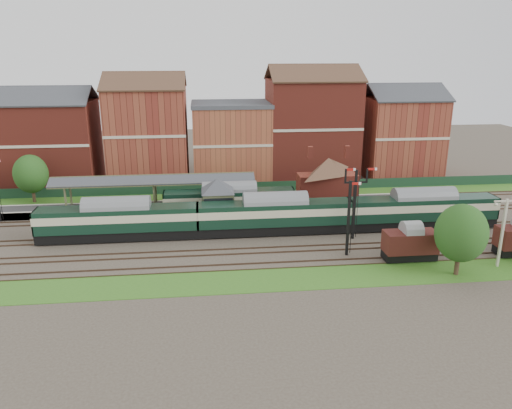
{
  "coord_description": "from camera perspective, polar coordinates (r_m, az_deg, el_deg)",
  "views": [
    {
      "loc": [
        -4.62,
        -53.87,
        20.67
      ],
      "look_at": [
        1.46,
        2.0,
        3.0
      ],
      "focal_mm": 35.0,
      "sensor_mm": 36.0,
      "label": 1
    }
  ],
  "objects": [
    {
      "name": "semaphore_bracket",
      "position": [
        56.33,
        11.27,
        0.57
      ],
      "size": [
        3.6,
        0.25,
        8.18
      ],
      "color": "black",
      "rests_on": "ground"
    },
    {
      "name": "grass_back",
      "position": [
        73.0,
        -2.33,
        1.02
      ],
      "size": [
        90.0,
        4.5,
        0.06
      ],
      "primitive_type": "cube",
      "color": "#2D6619",
      "rests_on": "ground"
    },
    {
      "name": "goods_van_a",
      "position": [
        52.82,
        17.21,
        -4.25
      ],
      "size": [
        5.29,
        2.29,
        3.21
      ],
      "color": "black",
      "rests_on": "ground"
    },
    {
      "name": "fence",
      "position": [
        74.72,
        -2.44,
        1.98
      ],
      "size": [
        90.0,
        0.12,
        1.5
      ],
      "primitive_type": "cube",
      "color": "#193823",
      "rests_on": "ground"
    },
    {
      "name": "ground",
      "position": [
        57.88,
        -1.22,
        -3.47
      ],
      "size": [
        160.0,
        160.0,
        0.0
      ],
      "primitive_type": "plane",
      "color": "#473D33",
      "rests_on": "ground"
    },
    {
      "name": "grass_front",
      "position": [
        46.91,
        0.08,
        -8.65
      ],
      "size": [
        90.0,
        5.0,
        0.06
      ],
      "primitive_type": "cube",
      "color": "#2D6619",
      "rests_on": "ground"
    },
    {
      "name": "semaphore_siding",
      "position": [
        51.81,
        10.56,
        -1.44
      ],
      "size": [
        1.23,
        0.25,
        8.0
      ],
      "color": "black",
      "rests_on": "ground"
    },
    {
      "name": "platform",
      "position": [
        66.74,
        -6.24,
        -0.24
      ],
      "size": [
        55.0,
        3.4,
        1.0
      ],
      "primitive_type": "cube",
      "color": "#2D2D2D",
      "rests_on": "ground"
    },
    {
      "name": "platform_railcar",
      "position": [
        63.2,
        -3.05,
        0.47
      ],
      "size": [
        16.5,
        2.6,
        3.8
      ],
      "color": "black",
      "rests_on": "ground"
    },
    {
      "name": "canopy",
      "position": [
        65.93,
        -11.59,
        2.97
      ],
      "size": [
        26.0,
        3.89,
        4.08
      ],
      "color": "brown",
      "rests_on": "platform"
    },
    {
      "name": "station_building",
      "position": [
        67.84,
        8.18,
        3.01
      ],
      "size": [
        8.1,
        8.1,
        5.9
      ],
      "color": "maroon",
      "rests_on": "platform"
    },
    {
      "name": "yard_lamp",
      "position": [
        53.78,
        26.38,
        -2.51
      ],
      "size": [
        2.6,
        0.22,
        7.0
      ],
      "color": "beige",
      "rests_on": "ground"
    },
    {
      "name": "tree_far",
      "position": [
        50.16,
        22.4,
        -3.04
      ],
      "size": [
        4.81,
        4.81,
        7.01
      ],
      "color": "#382619",
      "rests_on": "ground"
    },
    {
      "name": "brick_hut",
      "position": [
        61.11,
        3.18,
        -1.16
      ],
      "size": [
        3.2,
        2.64,
        2.94
      ],
      "color": "maroon",
      "rests_on": "ground"
    },
    {
      "name": "dmu_train",
      "position": [
        57.45,
        2.19,
        -1.11
      ],
      "size": [
        53.22,
        2.8,
        4.09
      ],
      "color": "black",
      "rests_on": "ground"
    },
    {
      "name": "tree_back",
      "position": [
        75.46,
        -24.34,
        3.2
      ],
      "size": [
        4.64,
        4.64,
        6.78
      ],
      "color": "#382619",
      "rests_on": "ground"
    },
    {
      "name": "signal_box",
      "position": [
        59.75,
        -4.38,
        0.39
      ],
      "size": [
        5.4,
        5.4,
        6.0
      ],
      "color": "#59684A",
      "rests_on": "ground"
    },
    {
      "name": "town_backdrop",
      "position": [
        80.17,
        -2.97,
        7.61
      ],
      "size": [
        69.0,
        10.0,
        16.0
      ],
      "color": "maroon",
      "rests_on": "ground"
    }
  ]
}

